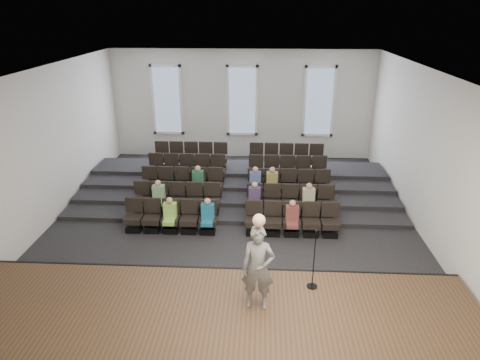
# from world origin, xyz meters

# --- Properties ---
(ground) EXTENTS (14.00, 14.00, 0.00)m
(ground) POSITION_xyz_m (0.00, 0.00, 0.00)
(ground) COLOR black
(ground) RESTS_ON ground
(ceiling) EXTENTS (12.00, 14.00, 0.02)m
(ceiling) POSITION_xyz_m (0.00, 0.00, 5.01)
(ceiling) COLOR white
(ceiling) RESTS_ON ground
(wall_back) EXTENTS (12.00, 0.04, 5.00)m
(wall_back) POSITION_xyz_m (0.00, 7.02, 2.50)
(wall_back) COLOR silver
(wall_back) RESTS_ON ground
(wall_front) EXTENTS (12.00, 0.04, 5.00)m
(wall_front) POSITION_xyz_m (0.00, -7.02, 2.50)
(wall_front) COLOR silver
(wall_front) RESTS_ON ground
(wall_left) EXTENTS (0.04, 14.00, 5.00)m
(wall_left) POSITION_xyz_m (-6.02, 0.00, 2.50)
(wall_left) COLOR silver
(wall_left) RESTS_ON ground
(wall_right) EXTENTS (0.04, 14.00, 5.00)m
(wall_right) POSITION_xyz_m (6.02, 0.00, 2.50)
(wall_right) COLOR silver
(wall_right) RESTS_ON ground
(stage) EXTENTS (11.80, 3.60, 0.50)m
(stage) POSITION_xyz_m (0.00, -5.10, 0.25)
(stage) COLOR #4F3622
(stage) RESTS_ON ground
(stage_lip) EXTENTS (11.80, 0.06, 0.52)m
(stage_lip) POSITION_xyz_m (0.00, -3.33, 0.25)
(stage_lip) COLOR black
(stage_lip) RESTS_ON ground
(risers) EXTENTS (11.80, 4.80, 0.60)m
(risers) POSITION_xyz_m (0.00, 3.17, 0.20)
(risers) COLOR black
(risers) RESTS_ON ground
(seating_rows) EXTENTS (6.80, 4.70, 1.67)m
(seating_rows) POSITION_xyz_m (-0.00, 1.54, 0.68)
(seating_rows) COLOR black
(seating_rows) RESTS_ON ground
(windows) EXTENTS (8.44, 0.10, 3.24)m
(windows) POSITION_xyz_m (0.00, 6.95, 2.70)
(windows) COLOR white
(windows) RESTS_ON wall_back
(audience) EXTENTS (5.45, 2.64, 1.10)m
(audience) POSITION_xyz_m (0.08, 0.45, 0.83)
(audience) COLOR #92CD52
(audience) RESTS_ON seating_rows
(speaker) EXTENTS (0.75, 0.53, 1.97)m
(speaker) POSITION_xyz_m (0.90, -4.75, 1.48)
(speaker) COLOR slate
(speaker) RESTS_ON stage
(mic_stand) EXTENTS (0.26, 0.26, 1.54)m
(mic_stand) POSITION_xyz_m (2.20, -3.99, 0.96)
(mic_stand) COLOR black
(mic_stand) RESTS_ON stage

